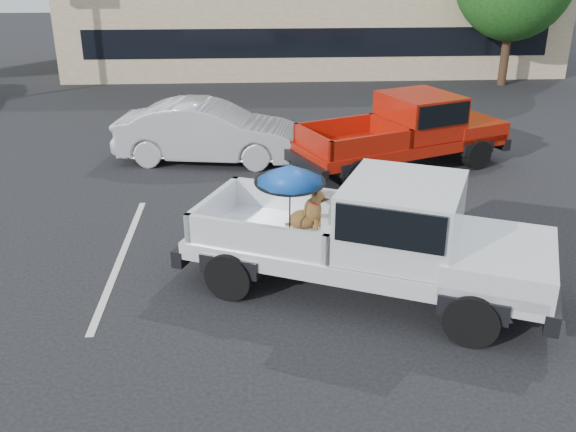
# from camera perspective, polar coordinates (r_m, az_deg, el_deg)

# --- Properties ---
(ground) EXTENTS (90.00, 90.00, 0.00)m
(ground) POSITION_cam_1_polar(r_m,az_deg,el_deg) (9.68, 1.10, -8.49)
(ground) COLOR black
(ground) RESTS_ON ground
(stripe_left) EXTENTS (0.12, 5.00, 0.01)m
(stripe_left) POSITION_cam_1_polar(r_m,az_deg,el_deg) (11.64, -14.59, -3.49)
(stripe_left) COLOR silver
(stripe_left) RESTS_ON ground
(stripe_right) EXTENTS (0.12, 5.00, 0.01)m
(stripe_right) POSITION_cam_1_polar(r_m,az_deg,el_deg) (11.98, 14.82, -2.73)
(stripe_right) COLOR silver
(stripe_right) RESTS_ON ground
(silver_pickup) EXTENTS (6.00, 4.07, 2.06)m
(silver_pickup) POSITION_cam_1_polar(r_m,az_deg,el_deg) (9.78, 8.64, -1.46)
(silver_pickup) COLOR black
(silver_pickup) RESTS_ON ground
(red_pickup) EXTENTS (5.64, 3.79, 1.76)m
(red_pickup) POSITION_cam_1_polar(r_m,az_deg,el_deg) (15.86, 11.08, 7.70)
(red_pickup) COLOR black
(red_pickup) RESTS_ON ground
(silver_sedan) EXTENTS (4.70, 2.24, 1.49)m
(silver_sedan) POSITION_cam_1_polar(r_m,az_deg,el_deg) (16.16, -7.10, 7.44)
(silver_sedan) COLOR silver
(silver_sedan) RESTS_ON ground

